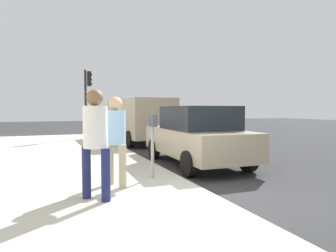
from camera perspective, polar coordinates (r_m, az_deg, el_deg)
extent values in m
plane|color=#2B2B2D|center=(5.51, 8.80, -14.44)|extent=(80.00, 80.00, 0.00)
cube|color=#A8A59E|center=(4.78, -25.38, -16.58)|extent=(28.00, 6.00, 0.15)
cylinder|color=gray|center=(6.40, -3.10, -5.25)|extent=(0.07, 0.07, 1.15)
cube|color=#383D42|center=(6.24, -2.82, 1.04)|extent=(0.16, 0.11, 0.26)
cube|color=#383D42|center=(6.43, -3.41, 1.10)|extent=(0.16, 0.11, 0.26)
cube|color=#268C33|center=(6.26, -2.30, 1.23)|extent=(0.10, 0.01, 0.10)
cube|color=#268C33|center=(6.45, -2.91, 1.29)|extent=(0.10, 0.01, 0.10)
cylinder|color=tan|center=(6.01, -11.37, -7.35)|extent=(0.15, 0.15, 0.84)
cylinder|color=tan|center=(5.72, -8.99, -7.87)|extent=(0.15, 0.15, 0.84)
cylinder|color=#8CB7E0|center=(5.77, -10.29, -0.24)|extent=(0.39, 0.39, 0.67)
sphere|color=tan|center=(5.76, -10.33, 4.38)|extent=(0.26, 0.26, 0.26)
cylinder|color=#191E4C|center=(5.18, -15.84, -8.88)|extent=(0.15, 0.15, 0.88)
cylinder|color=#191E4C|center=(4.93, -12.22, -9.45)|extent=(0.15, 0.15, 0.88)
cylinder|color=silver|center=(4.95, -14.20, -0.17)|extent=(0.40, 0.40, 0.70)
sphere|color=brown|center=(4.94, -14.28, 5.48)|extent=(0.28, 0.28, 0.28)
cube|color=gray|center=(8.80, 5.47, -3.03)|extent=(4.45, 1.97, 0.76)
cube|color=black|center=(8.57, 6.08, 1.63)|extent=(2.25, 1.76, 0.68)
cylinder|color=black|center=(9.84, -2.81, -4.58)|extent=(0.67, 0.24, 0.66)
cylinder|color=black|center=(10.50, 6.34, -4.10)|extent=(0.67, 0.24, 0.66)
cylinder|color=black|center=(7.21, 4.17, -7.48)|extent=(0.67, 0.24, 0.66)
cylinder|color=black|center=(8.08, 15.58, -6.41)|extent=(0.67, 0.24, 0.66)
cube|color=gray|center=(14.48, -5.88, 1.69)|extent=(5.26, 2.17, 1.80)
cylinder|color=black|center=(15.90, -11.03, -1.46)|extent=(0.77, 0.25, 0.76)
cylinder|color=black|center=(16.43, -4.56, -1.26)|extent=(0.77, 0.25, 0.76)
cylinder|color=black|center=(12.64, -7.55, -2.63)|extent=(0.77, 0.25, 0.76)
cylinder|color=black|center=(13.30, 0.32, -2.31)|extent=(0.77, 0.25, 0.76)
cylinder|color=black|center=(15.82, -15.98, 4.14)|extent=(0.12, 0.12, 3.60)
cube|color=black|center=(15.93, -15.33, 9.01)|extent=(0.24, 0.20, 0.76)
sphere|color=red|center=(15.97, -14.95, 9.87)|extent=(0.14, 0.14, 0.14)
sphere|color=orange|center=(15.94, -14.94, 9.01)|extent=(0.14, 0.14, 0.14)
sphere|color=green|center=(15.92, -14.92, 8.15)|extent=(0.14, 0.14, 0.14)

